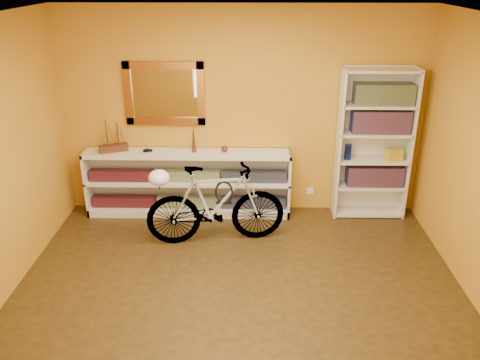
{
  "coord_description": "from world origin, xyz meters",
  "views": [
    {
      "loc": [
        0.1,
        -4.05,
        2.98
      ],
      "look_at": [
        0.0,
        0.7,
        0.95
      ],
      "focal_mm": 37.48,
      "sensor_mm": 36.0,
      "label": 1
    }
  ],
  "objects_px": {
    "console_unit": "(188,183)",
    "bicycle": "(216,204)",
    "bookcase": "(374,145)",
    "helmet": "(159,178)"
  },
  "relations": [
    {
      "from": "bookcase",
      "to": "bicycle",
      "type": "relative_size",
      "value": 1.17
    },
    {
      "from": "console_unit",
      "to": "bicycle",
      "type": "bearing_deg",
      "value": -60.9
    },
    {
      "from": "helmet",
      "to": "bicycle",
      "type": "bearing_deg",
      "value": 8.66
    },
    {
      "from": "console_unit",
      "to": "bicycle",
      "type": "distance_m",
      "value": 0.83
    },
    {
      "from": "bookcase",
      "to": "helmet",
      "type": "height_order",
      "value": "bookcase"
    },
    {
      "from": "bookcase",
      "to": "helmet",
      "type": "bearing_deg",
      "value": -161.59
    },
    {
      "from": "bookcase",
      "to": "bicycle",
      "type": "bearing_deg",
      "value": -158.66
    },
    {
      "from": "console_unit",
      "to": "bicycle",
      "type": "xyz_separation_m",
      "value": [
        0.4,
        -0.72,
        0.05
      ]
    },
    {
      "from": "bicycle",
      "to": "helmet",
      "type": "distance_m",
      "value": 0.72
    },
    {
      "from": "bookcase",
      "to": "helmet",
      "type": "relative_size",
      "value": 8.0
    }
  ]
}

